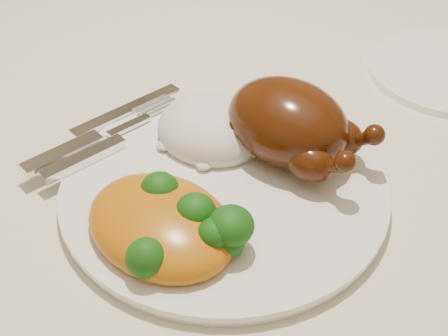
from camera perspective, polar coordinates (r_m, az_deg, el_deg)
The scene contains 7 objects.
dining_table at distance 0.83m, azimuth 0.17°, elevation 2.68°, with size 1.60×0.90×0.76m.
tablecloth at distance 0.79m, azimuth 0.18°, elevation 6.95°, with size 1.73×1.03×0.18m.
dinner_plate at distance 0.59m, azimuth 0.00°, elevation -2.00°, with size 0.30×0.30×0.01m, color white.
roast_chicken at distance 0.60m, azimuth 6.10°, elevation 4.04°, with size 0.16×0.11×0.08m.
rice_mound at distance 0.63m, azimuth -1.17°, elevation 3.53°, with size 0.12×0.11×0.06m.
mac_and_cheese at distance 0.52m, azimuth -4.86°, elevation -5.18°, with size 0.16×0.13×0.06m.
cutlery at distance 0.64m, azimuth -11.85°, elevation 2.42°, with size 0.07×0.20×0.01m.
Camera 1 is at (0.36, -0.55, 1.16)m, focal length 50.00 mm.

